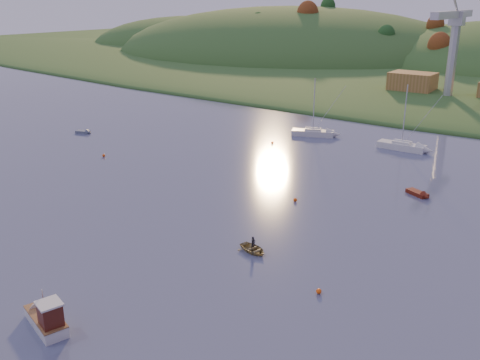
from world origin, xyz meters
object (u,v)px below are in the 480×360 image
Objects in this scene: fishing_boat at (44,315)px; canoe at (253,249)px; sailboat_near at (313,132)px; red_tender at (421,195)px; sailboat_far at (402,145)px; grey_dinghy at (86,132)px.

fishing_boat is 1.89× the size of canoe.
sailboat_near is 2.84× the size of red_tender.
sailboat_far is 60.58m from grey_dinghy.
canoe is 0.98× the size of grey_dinghy.
sailboat_near is at bearing 16.78° from grey_dinghy.
sailboat_near is 51.83m from canoe.
canoe is 61.25m from grey_dinghy.
sailboat_near is at bearing -63.30° from fishing_boat.
fishing_boat is 0.57× the size of sailboat_far.
grey_dinghy is (-56.55, 23.51, -0.11)m from canoe.
grey_dinghy is (-50.06, 44.56, -0.63)m from fishing_boat.
sailboat_far reaches higher than red_tender.
canoe is (1.45, -48.68, -0.39)m from sailboat_far.
fishing_boat is at bearing -79.91° from red_tender.
sailboat_far is at bearing 144.03° from red_tender.
sailboat_near is 35.15m from red_tender.
sailboat_near is 0.97× the size of sailboat_far.
sailboat_far is at bearing 16.29° from canoe.
fishing_boat reaches higher than red_tender.
sailboat_near reaches higher than grey_dinghy.
grey_dinghy is (-65.64, -3.57, -0.01)m from red_tender.
red_tender is (28.08, -21.14, -0.46)m from sailboat_near.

